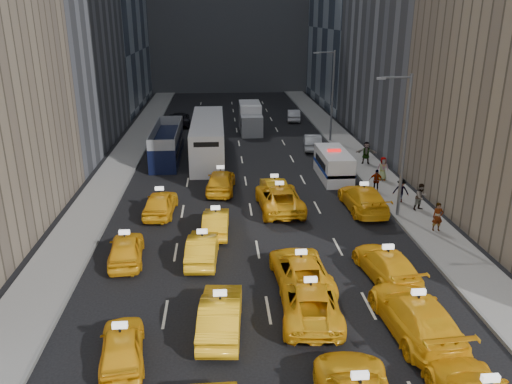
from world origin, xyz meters
The scene contains 36 objects.
ground centered at (0.00, 0.00, 0.00)m, with size 160.00×160.00×0.00m, color black.
sidewalk_west centered at (-10.50, 25.00, 0.07)m, with size 3.00×90.00×0.15m, color gray.
sidewalk_east centered at (10.50, 25.00, 0.07)m, with size 3.00×90.00×0.15m, color gray.
curb_west centered at (-9.05, 25.00, 0.09)m, with size 0.15×90.00×0.18m, color slate.
curb_east centered at (9.05, 25.00, 0.09)m, with size 0.15×90.00×0.18m, color slate.
streetlight_near centered at (9.18, 12.00, 4.92)m, with size 2.15×0.22×9.00m.
streetlight_far centered at (9.18, 32.00, 4.92)m, with size 2.15×0.22×9.00m.
taxi_4 centered at (-5.76, -1.00, 0.67)m, with size 1.59×3.96×1.35m, color #FFB215.
taxi_5 centered at (-2.09, 0.66, 0.77)m, with size 1.62×4.65×1.53m, color #FFB215.
taxi_6 centered at (1.74, 1.53, 0.74)m, with size 2.46×5.34×1.48m, color #FFB215.
taxi_7 centered at (5.77, -0.09, 0.83)m, with size 2.34×5.75×1.67m, color #FFB215.
taxi_8 centered at (-6.97, 7.11, 0.73)m, with size 1.71×4.26×1.45m, color #FFB215.
taxi_9 centered at (-2.98, 6.96, 0.72)m, with size 1.52×4.35×1.43m, color #FFB215.
taxi_10 centered at (1.76, 4.15, 0.74)m, with size 2.45×5.31×1.47m, color #FFB215.
taxi_11 centered at (6.06, 4.43, 0.73)m, with size 2.03×5.00×1.45m, color #FFB215.
taxi_12 centered at (-5.86, 13.61, 0.77)m, with size 1.83×4.54×1.55m, color #FFB215.
taxi_13 centered at (-2.29, 10.40, 0.69)m, with size 1.46×4.18×1.38m, color #FFB215.
taxi_14 centered at (1.90, 13.87, 0.82)m, with size 2.71×5.87×1.63m, color #FFB215.
taxi_15 centered at (7.40, 13.34, 0.81)m, with size 2.28×5.60×1.62m, color #FFB215.
taxi_16 centered at (-1.93, 17.69, 0.82)m, with size 1.95×4.84×1.65m, color #FFB215.
taxi_17 centered at (1.83, 16.28, 0.68)m, with size 1.44×4.12×1.36m, color #FFB215.
nypd_van centered at (6.93, 20.18, 1.07)m, with size 2.32×5.57×2.36m.
double_decker centered at (-6.60, 26.93, 1.42)m, with size 3.43×10.07×2.87m.
city_bus centered at (-2.98, 27.21, 1.71)m, with size 4.13×13.54×3.44m.
box_truck centered at (1.50, 37.31, 1.49)m, with size 2.65×6.75×3.03m.
misc_car_0 centered at (6.94, 29.18, 0.74)m, with size 1.57×4.50×1.48m, color #A6A9AD.
misc_car_1 centered at (-6.56, 41.11, 0.75)m, with size 2.48×5.37×1.49m, color black.
misc_car_2 centered at (2.31, 45.10, 0.68)m, with size 1.89×4.66×1.35m, color gray.
misc_car_3 centered at (-2.57, 42.53, 0.72)m, with size 1.69×4.21×1.43m, color black.
misc_car_4 centered at (7.10, 42.68, 0.70)m, with size 1.48×4.23×1.40m, color #AAACB2.
pedestrian_0 centered at (10.75, 9.42, 1.02)m, with size 0.63×0.42×1.74m, color gray.
pedestrian_1 centered at (11.05, 12.73, 1.04)m, with size 0.87×0.48×1.79m, color gray.
pedestrian_2 centered at (10.26, 14.24, 0.96)m, with size 1.05×0.43×1.63m, color gray.
pedestrian_3 centered at (9.23, 16.50, 0.97)m, with size 0.97×0.44×1.65m, color gray.
pedestrian_4 centered at (10.53, 19.04, 1.06)m, with size 0.89×0.49×1.82m, color gray.
pedestrian_5 centered at (10.53, 23.55, 1.10)m, with size 1.76×0.51×1.90m, color gray.
Camera 1 is at (-1.96, -16.82, 12.29)m, focal length 35.00 mm.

